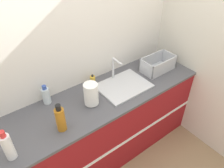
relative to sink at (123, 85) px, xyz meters
name	(u,v)px	position (x,y,z in m)	size (l,w,h in m)	color
wall_back	(81,47)	(-0.27, 0.34, 0.38)	(4.62, 0.06, 2.60)	silver
wall_right	(183,30)	(0.87, 0.01, 0.38)	(0.06, 2.61, 2.60)	beige
counter_cabinet	(103,126)	(-0.27, 0.01, -0.47)	(2.25, 0.64, 0.90)	maroon
sink	(123,85)	(0.00, 0.00, 0.00)	(0.52, 0.40, 0.27)	silver
paper_towel_roll	(91,94)	(-0.41, -0.03, 0.10)	(0.13, 0.13, 0.23)	#4C4C51
dish_rack	(158,65)	(0.52, 0.00, 0.05)	(0.39, 0.22, 0.17)	#B7BABF
bottle_white_spray	(8,146)	(-1.20, -0.16, 0.11)	(0.07, 0.07, 0.28)	white
bottle_amber	(60,119)	(-0.78, -0.14, 0.10)	(0.08, 0.08, 0.27)	#B26B19
bottle_clear	(46,95)	(-0.74, 0.25, 0.07)	(0.07, 0.07, 0.20)	silver
soap_dispenser	(93,80)	(-0.23, 0.23, 0.03)	(0.05, 0.05, 0.11)	gold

